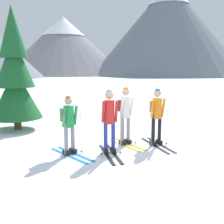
{
  "coord_description": "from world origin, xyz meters",
  "views": [
    {
      "loc": [
        -2.68,
        -6.94,
        2.39
      ],
      "look_at": [
        0.03,
        0.44,
        1.05
      ],
      "focal_mm": 41.82,
      "sensor_mm": 36.0,
      "label": 1
    }
  ],
  "objects_px": {
    "skier_in_green": "(69,122)",
    "skier_in_white": "(125,112)",
    "pine_tree_near": "(15,75)",
    "skier_in_orange": "(157,113)",
    "skier_in_red": "(109,118)"
  },
  "relations": [
    {
      "from": "skier_in_orange",
      "to": "skier_in_white",
      "type": "bearing_deg",
      "value": 157.82
    },
    {
      "from": "skier_in_green",
      "to": "pine_tree_near",
      "type": "relative_size",
      "value": 0.37
    },
    {
      "from": "skier_in_white",
      "to": "skier_in_orange",
      "type": "height_order",
      "value": "skier_in_white"
    },
    {
      "from": "skier_in_red",
      "to": "skier_in_orange",
      "type": "xyz_separation_m",
      "value": [
        1.66,
        0.31,
        -0.01
      ]
    },
    {
      "from": "skier_in_white",
      "to": "skier_in_orange",
      "type": "bearing_deg",
      "value": -22.18
    },
    {
      "from": "skier_in_green",
      "to": "skier_in_white",
      "type": "xyz_separation_m",
      "value": [
        1.84,
        0.35,
        0.12
      ]
    },
    {
      "from": "skier_in_green",
      "to": "pine_tree_near",
      "type": "height_order",
      "value": "pine_tree_near"
    },
    {
      "from": "skier_in_red",
      "to": "pine_tree_near",
      "type": "bearing_deg",
      "value": 120.82
    },
    {
      "from": "skier_in_green",
      "to": "pine_tree_near",
      "type": "distance_m",
      "value": 4.11
    },
    {
      "from": "skier_in_white",
      "to": "skier_in_red",
      "type": "bearing_deg",
      "value": -138.55
    },
    {
      "from": "skier_in_orange",
      "to": "pine_tree_near",
      "type": "relative_size",
      "value": 0.38
    },
    {
      "from": "skier_in_white",
      "to": "skier_in_orange",
      "type": "distance_m",
      "value": 0.97
    },
    {
      "from": "skier_in_white",
      "to": "skier_in_green",
      "type": "bearing_deg",
      "value": -169.21
    },
    {
      "from": "skier_in_green",
      "to": "skier_in_orange",
      "type": "distance_m",
      "value": 2.73
    },
    {
      "from": "skier_in_red",
      "to": "skier_in_white",
      "type": "xyz_separation_m",
      "value": [
        0.76,
        0.67,
        0.03
      ]
    }
  ]
}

